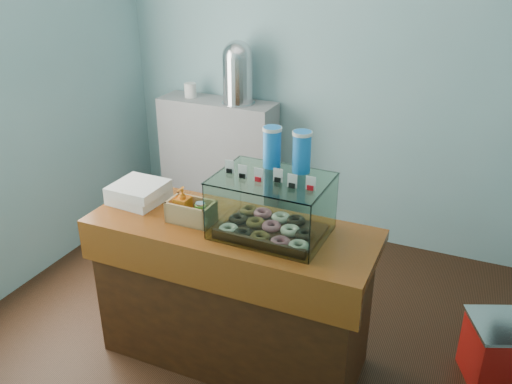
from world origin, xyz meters
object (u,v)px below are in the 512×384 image
at_px(display_case, 274,201).
at_px(coffee_urn, 238,71).
at_px(red_cooler, 508,352).
at_px(counter, 232,293).

relative_size(display_case, coffee_urn, 1.17).
bearing_deg(coffee_urn, red_cooler, -26.82).
distance_m(coffee_urn, red_cooler, 2.73).
height_order(display_case, red_cooler, display_case).
distance_m(counter, display_case, 0.66).
bearing_deg(counter, display_case, 10.90).
height_order(counter, red_cooler, counter).
bearing_deg(counter, coffee_urn, 114.05).
distance_m(counter, coffee_urn, 1.94).
bearing_deg(red_cooler, coffee_urn, 130.09).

